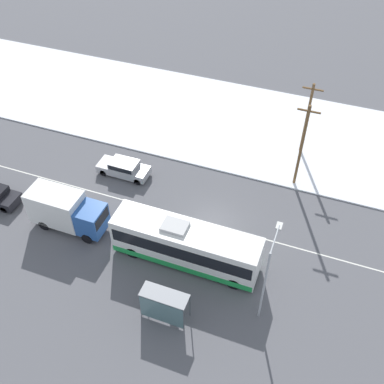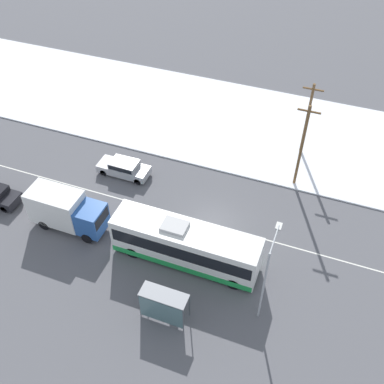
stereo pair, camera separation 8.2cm
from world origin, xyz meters
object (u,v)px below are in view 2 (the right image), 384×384
pedestrian_at_stop (172,297)px  streetlamp (267,271)px  utility_pole_roadside (302,146)px  bus_shelter (163,305)px  city_bus (186,245)px  box_truck (66,210)px  sedan_car (124,167)px  utility_pole_snowlot (307,118)px

pedestrian_at_stop → streetlamp: size_ratio=0.26×
streetlamp → utility_pole_roadside: size_ratio=0.84×
pedestrian_at_stop → bus_shelter: 1.28m
city_bus → box_truck: 9.92m
sedan_car → bus_shelter: 15.09m
box_truck → bus_shelter: box_truck is taller
sedan_car → streetlamp: bearing=148.5°
sedan_car → bus_shelter: bus_shelter is taller
pedestrian_at_stop → streetlamp: bearing=18.5°
pedestrian_at_stop → utility_pole_snowlot: bearing=76.1°
box_truck → streetlamp: streetlamp is taller
utility_pole_roadside → utility_pole_snowlot: bearing=94.2°
utility_pole_snowlot → utility_pole_roadside: bearing=-85.8°
city_bus → pedestrian_at_stop: size_ratio=6.23×
city_bus → sedan_car: city_bus is taller
pedestrian_at_stop → bus_shelter: bearing=-100.2°
sedan_car → bus_shelter: (9.02, -12.06, 0.89)m
streetlamp → utility_pole_snowlot: (-0.72, 17.93, -0.52)m
utility_pole_roadside → utility_pole_snowlot: 4.73m
pedestrian_at_stop → utility_pole_roadside: size_ratio=0.22×
bus_shelter → utility_pole_roadside: utility_pole_roadside is taller
box_truck → sedan_car: size_ratio=1.31×
utility_pole_roadside → streetlamp: bearing=-88.4°
box_truck → utility_pole_roadside: size_ratio=0.76×
city_bus → bus_shelter: (0.41, -5.10, -0.03)m
box_truck → utility_pole_roadside: bearing=35.4°
box_truck → bus_shelter: 11.47m
box_truck → pedestrian_at_stop: (10.52, -3.90, -0.70)m
box_truck → utility_pole_snowlot: bearing=45.9°
bus_shelter → streetlamp: bearing=27.1°
streetlamp → city_bus: bearing=161.2°
sedan_car → box_truck: bearing=79.6°
box_truck → utility_pole_roadside: 19.49m
bus_shelter → box_truck: bearing=154.1°
bus_shelter → utility_pole_snowlot: (5.10, 20.91, 2.11)m
streetlamp → utility_pole_snowlot: size_ratio=0.93×
bus_shelter → utility_pole_roadside: size_ratio=0.39×
pedestrian_at_stop → sedan_car: bearing=130.1°
pedestrian_at_stop → utility_pole_snowlot: size_ratio=0.24×
box_truck → utility_pole_roadside: utility_pole_roadside is taller
utility_pole_snowlot → bus_shelter: bearing=-103.7°
utility_pole_snowlot → sedan_car: bearing=-147.9°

